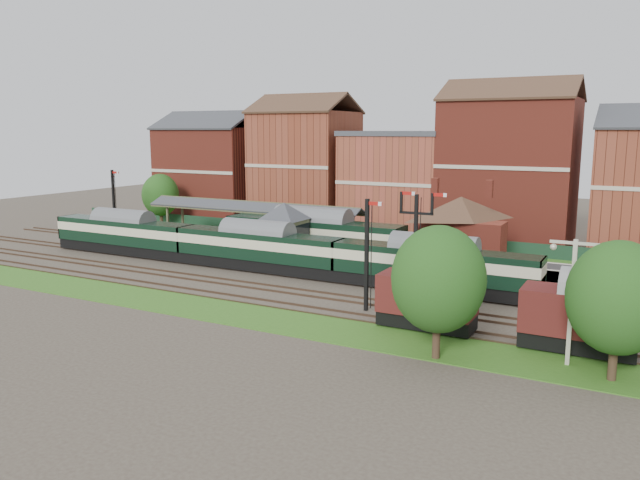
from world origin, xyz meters
The scene contains 21 objects.
ground centered at (0.00, 0.00, 0.00)m, with size 160.00×160.00×0.00m, color #473D33.
grass_back centered at (0.00, 16.00, 0.03)m, with size 90.00×4.50×0.06m, color #2D6619.
grass_front centered at (0.00, -12.00, 0.03)m, with size 90.00×5.00×0.06m, color #2D6619.
fence centered at (0.00, 18.00, 0.75)m, with size 90.00×0.12×1.50m, color #193823.
platform centered at (-5.00, 9.75, 0.50)m, with size 55.00×3.40×1.00m, color #2D2D2D.
signal_box centered at (-3.00, 3.25, 3.19)m, with size 5.40×5.40×6.00m.
brick_hut centered at (5.00, 3.25, 1.20)m, with size 3.20×2.64×2.94m.
station_building centered at (12.00, 9.75, 3.96)m, with size 8.10×8.10×5.90m.
canopy centered at (-11.00, 9.75, 4.58)m, with size 26.00×3.89×4.08m.
semaphore_bracket centered at (12.04, -2.50, 4.63)m, with size 3.60×0.25×8.18m.
semaphore_platform_end centered at (-29.98, 8.00, 4.16)m, with size 1.23×0.25×8.00m.
semaphore_siding centered at (10.02, -7.00, 4.16)m, with size 1.23×0.25×8.00m.
yard_lamp centered at (24.00, -11.50, 3.99)m, with size 2.60×0.22×7.00m.
town_backdrop centered at (-0.18, 25.00, 7.00)m, with size 69.00×10.00×16.00m.
dmu_train centered at (-3.89, 0.00, 2.24)m, with size 49.65×2.61×3.81m.
platform_railcar centered at (-1.73, 6.50, 2.52)m, with size 18.72×2.95×4.31m.
goods_van_a centered at (15.13, -9.00, 2.11)m, with size 6.12×2.65×3.71m.
goods_van_b centered at (24.20, -9.00, 2.18)m, with size 6.33×2.74×3.84m.
tree_near centered at (26.27, -12.70, 4.40)m, with size 5.06×5.06×7.32m.
tree_far centered at (17.35, -13.91, 4.59)m, with size 5.21×5.21×7.60m.
tree_back centered at (-29.81, 15.94, 4.27)m, with size 4.83×4.83×7.06m.
Camera 1 is at (27.30, -46.40, 12.67)m, focal length 35.00 mm.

